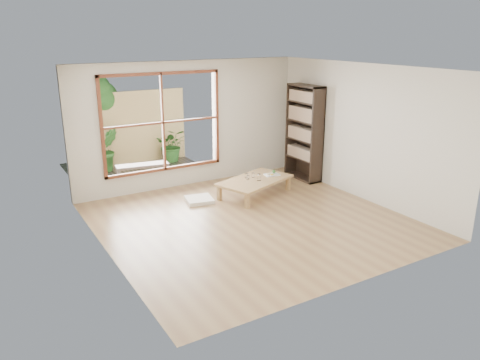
# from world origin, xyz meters

# --- Properties ---
(ground) EXTENTS (5.00, 5.00, 0.00)m
(ground) POSITION_xyz_m (0.00, 0.00, 0.00)
(ground) COLOR #9D7C4E
(ground) RESTS_ON ground
(low_table) EXTENTS (1.71, 1.31, 0.33)m
(low_table) POSITION_xyz_m (0.78, 1.11, 0.29)
(low_table) COLOR tan
(low_table) RESTS_ON ground
(floor_cushion) EXTENTS (0.58, 0.58, 0.07)m
(floor_cushion) POSITION_xyz_m (-0.35, 1.34, 0.04)
(floor_cushion) COLOR white
(floor_cushion) RESTS_ON ground
(bookshelf) EXTENTS (0.33, 0.93, 2.07)m
(bookshelf) POSITION_xyz_m (2.31, 1.51, 1.04)
(bookshelf) COLOR black
(bookshelf) RESTS_ON ground
(glass_tall) EXTENTS (0.07, 0.07, 0.13)m
(glass_tall) POSITION_xyz_m (0.81, 1.00, 0.40)
(glass_tall) COLOR silver
(glass_tall) RESTS_ON low_table
(glass_mid) EXTENTS (0.06, 0.06, 0.09)m
(glass_mid) POSITION_xyz_m (0.83, 1.25, 0.37)
(glass_mid) COLOR silver
(glass_mid) RESTS_ON low_table
(glass_short) EXTENTS (0.07, 0.07, 0.09)m
(glass_short) POSITION_xyz_m (0.69, 1.27, 0.38)
(glass_short) COLOR silver
(glass_short) RESTS_ON low_table
(glass_small) EXTENTS (0.06, 0.06, 0.07)m
(glass_small) POSITION_xyz_m (0.66, 1.18, 0.37)
(glass_small) COLOR silver
(glass_small) RESTS_ON low_table
(food_tray) EXTENTS (0.32, 0.26, 0.09)m
(food_tray) POSITION_xyz_m (1.25, 1.17, 0.35)
(food_tray) COLOR white
(food_tray) RESTS_ON low_table
(deck) EXTENTS (2.80, 2.00, 0.05)m
(deck) POSITION_xyz_m (-0.60, 3.56, 0.00)
(deck) COLOR #3A332A
(deck) RESTS_ON ground
(garden_bench) EXTENTS (1.17, 0.50, 0.36)m
(garden_bench) POSITION_xyz_m (-0.84, 3.16, 0.32)
(garden_bench) COLOR black
(garden_bench) RESTS_ON deck
(bamboo_fence) EXTENTS (2.80, 0.06, 1.80)m
(bamboo_fence) POSITION_xyz_m (-0.60, 4.56, 0.90)
(bamboo_fence) COLOR #D8B26F
(bamboo_fence) RESTS_ON ground
(shrub_right) EXTENTS (0.94, 0.89, 0.83)m
(shrub_right) POSITION_xyz_m (0.34, 4.28, 0.44)
(shrub_right) COLOR #28561F
(shrub_right) RESTS_ON deck
(shrub_left) EXTENTS (0.60, 0.50, 1.02)m
(shrub_left) POSITION_xyz_m (-1.29, 4.25, 0.54)
(shrub_left) COLOR #28561F
(shrub_left) RESTS_ON deck
(garden_tree) EXTENTS (1.04, 0.85, 2.22)m
(garden_tree) POSITION_xyz_m (-1.28, 4.86, 1.63)
(garden_tree) COLOR #4C3D2D
(garden_tree) RESTS_ON ground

